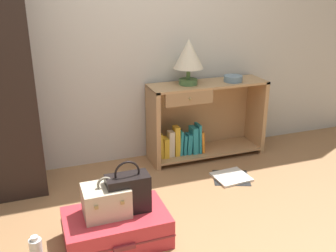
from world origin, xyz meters
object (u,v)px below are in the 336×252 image
(bookshelf, at_px, (201,121))
(bottle, at_px, (36,251))
(train_case, at_px, (106,200))
(handbag, at_px, (128,193))
(bowl, at_px, (233,79))
(suitcase_large, at_px, (116,228))
(open_book_on_floor, at_px, (231,177))
(table_lamp, at_px, (189,56))

(bookshelf, distance_m, bottle, 1.96)
(bookshelf, xyz_separation_m, train_case, (-1.14, -1.03, -0.05))
(handbag, bearing_deg, bowl, 37.43)
(suitcase_large, xyz_separation_m, open_book_on_floor, (1.15, 0.52, -0.10))
(bottle, height_order, open_book_on_floor, bottle)
(bowl, distance_m, handbag, 1.68)
(open_book_on_floor, bearing_deg, bookshelf, 96.43)
(bottle, xyz_separation_m, open_book_on_floor, (1.66, 0.57, -0.08))
(open_book_on_floor, bearing_deg, bowl, 64.14)
(bookshelf, height_order, bottle, bookshelf)
(suitcase_large, bearing_deg, train_case, 157.20)
(table_lamp, relative_size, bowl, 2.36)
(table_lamp, height_order, suitcase_large, table_lamp)
(table_lamp, xyz_separation_m, open_book_on_floor, (0.21, -0.52, -1.00))
(bookshelf, xyz_separation_m, bowl, (0.29, -0.05, 0.41))
(bottle, bearing_deg, bowl, 28.92)
(train_case, bearing_deg, bowl, 34.33)
(bowl, bearing_deg, bookshelf, 169.81)
(bookshelf, xyz_separation_m, handbag, (-1.00, -1.04, -0.02))
(bowl, xyz_separation_m, train_case, (-1.43, -0.98, -0.46))
(handbag, relative_size, bottle, 1.86)
(bowl, height_order, open_book_on_floor, bowl)
(table_lamp, distance_m, handbag, 1.49)
(train_case, distance_m, open_book_on_floor, 1.33)
(suitcase_large, bearing_deg, bowl, 35.94)
(handbag, bearing_deg, bottle, -174.46)
(table_lamp, height_order, open_book_on_floor, table_lamp)
(table_lamp, height_order, handbag, table_lamp)
(bottle, bearing_deg, suitcase_large, 4.92)
(suitcase_large, bearing_deg, table_lamp, 48.04)
(suitcase_large, xyz_separation_m, handbag, (0.09, 0.01, 0.24))
(table_lamp, relative_size, suitcase_large, 0.60)
(train_case, height_order, open_book_on_floor, train_case)
(bookshelf, distance_m, table_lamp, 0.66)
(train_case, bearing_deg, handbag, -3.06)
(bookshelf, bearing_deg, bowl, -10.19)
(bookshelf, distance_m, open_book_on_floor, 0.64)
(train_case, relative_size, handbag, 0.82)
(bowl, bearing_deg, handbag, -142.57)
(suitcase_large, xyz_separation_m, train_case, (-0.05, 0.02, 0.21))
(train_case, xyz_separation_m, open_book_on_floor, (1.20, 0.50, -0.30))
(table_lamp, bearing_deg, handbag, -129.45)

